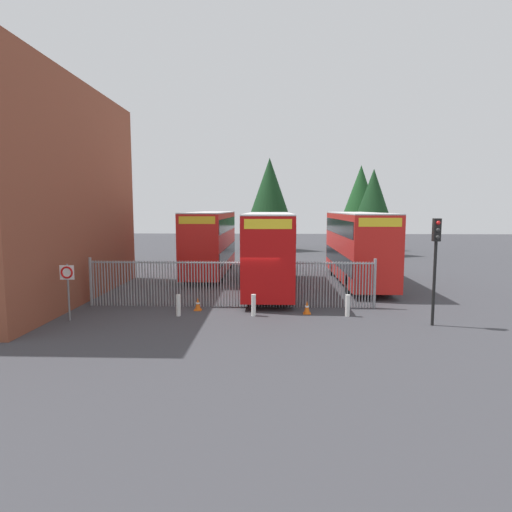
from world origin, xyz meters
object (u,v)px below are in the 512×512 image
(double_decker_bus_behind_fence_left, at_px, (358,245))
(bollard_near_left, at_px, (178,305))
(double_decker_bus_near_gate, at_px, (269,248))
(traffic_cone_mid_forecourt, at_px, (307,307))
(bollard_near_right, at_px, (348,305))
(bollard_center_front, at_px, (254,305))
(double_decker_bus_behind_fence_right, at_px, (210,240))
(traffic_light_kerbside, at_px, (436,252))
(speed_limit_sign_post, at_px, (67,279))
(traffic_cone_by_gate, at_px, (198,304))

(double_decker_bus_behind_fence_left, relative_size, bollard_near_left, 11.38)
(double_decker_bus_near_gate, xyz_separation_m, traffic_cone_mid_forecourt, (1.75, -5.59, -2.13))
(bollard_near_left, bearing_deg, bollard_near_right, 1.81)
(bollard_near_left, height_order, bollard_center_front, same)
(double_decker_bus_behind_fence_left, distance_m, double_decker_bus_behind_fence_right, 10.25)
(double_decker_bus_behind_fence_right, relative_size, bollard_near_right, 11.38)
(traffic_cone_mid_forecourt, bearing_deg, bollard_near_left, -174.08)
(bollard_center_front, height_order, traffic_light_kerbside, traffic_light_kerbside)
(bollard_center_front, bearing_deg, double_decker_bus_near_gate, 84.17)
(double_decker_bus_behind_fence_left, relative_size, double_decker_bus_behind_fence_right, 1.00)
(double_decker_bus_near_gate, relative_size, double_decker_bus_behind_fence_right, 1.00)
(bollard_center_front, bearing_deg, speed_limit_sign_post, -171.74)
(double_decker_bus_near_gate, bearing_deg, bollard_near_right, -59.60)
(double_decker_bus_near_gate, distance_m, traffic_cone_by_gate, 6.42)
(double_decker_bus_behind_fence_right, relative_size, bollard_near_left, 11.38)
(double_decker_bus_behind_fence_left, relative_size, traffic_light_kerbside, 2.51)
(bollard_center_front, relative_size, bollard_near_right, 1.00)
(bollard_near_left, relative_size, bollard_center_front, 1.00)
(traffic_cone_by_gate, bearing_deg, bollard_center_front, -19.06)
(bollard_near_right, bearing_deg, traffic_cone_by_gate, 173.00)
(bollard_near_left, xyz_separation_m, bollard_center_front, (3.28, 0.16, 0.00))
(bollard_near_left, relative_size, bollard_near_right, 1.00)
(speed_limit_sign_post, bearing_deg, traffic_cone_mid_forecourt, 8.74)
(double_decker_bus_near_gate, height_order, speed_limit_sign_post, double_decker_bus_near_gate)
(bollard_center_front, relative_size, speed_limit_sign_post, 0.40)
(double_decker_bus_near_gate, bearing_deg, speed_limit_sign_post, -139.33)
(double_decker_bus_near_gate, distance_m, bollard_near_right, 7.16)
(bollard_near_right, bearing_deg, double_decker_bus_near_gate, 120.40)
(bollard_near_left, bearing_deg, traffic_cone_mid_forecourt, 5.92)
(traffic_cone_by_gate, bearing_deg, bollard_near_left, -122.30)
(double_decker_bus_behind_fence_right, bearing_deg, bollard_near_left, -88.70)
(bollard_near_right, bearing_deg, speed_limit_sign_post, -174.21)
(double_decker_bus_near_gate, relative_size, bollard_near_right, 11.38)
(double_decker_bus_behind_fence_right, bearing_deg, traffic_cone_by_gate, -85.04)
(bollard_near_left, relative_size, traffic_light_kerbside, 0.22)
(bollard_near_left, distance_m, traffic_cone_by_gate, 1.27)
(traffic_cone_mid_forecourt, height_order, speed_limit_sign_post, speed_limit_sign_post)
(traffic_cone_by_gate, bearing_deg, double_decker_bus_behind_fence_right, 94.96)
(double_decker_bus_near_gate, height_order, traffic_cone_mid_forecourt, double_decker_bus_near_gate)
(bollard_near_left, height_order, traffic_cone_by_gate, bollard_near_left)
(double_decker_bus_behind_fence_right, distance_m, bollard_center_front, 12.42)
(traffic_cone_by_gate, relative_size, speed_limit_sign_post, 0.25)
(double_decker_bus_behind_fence_right, height_order, bollard_near_right, double_decker_bus_behind_fence_right)
(bollard_near_left, distance_m, speed_limit_sign_post, 4.70)
(double_decker_bus_behind_fence_right, height_order, bollard_near_left, double_decker_bus_behind_fence_right)
(double_decker_bus_near_gate, height_order, traffic_light_kerbside, double_decker_bus_near_gate)
(traffic_cone_mid_forecourt, relative_size, traffic_light_kerbside, 0.14)
(bollard_near_right, height_order, traffic_light_kerbside, traffic_light_kerbside)
(bollard_near_right, distance_m, traffic_light_kerbside, 4.26)
(bollard_near_right, distance_m, traffic_cone_mid_forecourt, 1.78)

